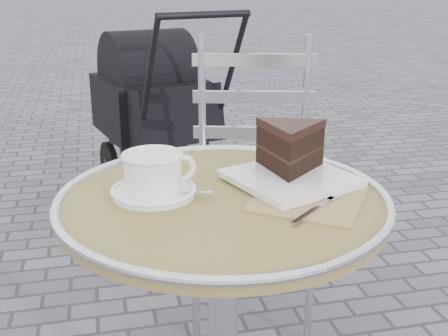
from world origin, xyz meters
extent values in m
cylinder|color=tan|center=(0.00, 0.00, 0.71)|extent=(0.70, 0.70, 0.03)
torus|color=silver|center=(0.00, 0.00, 0.73)|extent=(0.72, 0.72, 0.02)
cylinder|color=white|center=(-0.14, 0.04, 0.74)|extent=(0.18, 0.18, 0.01)
cylinder|color=white|center=(-0.14, 0.04, 0.78)|extent=(0.15, 0.15, 0.08)
torus|color=white|center=(-0.08, 0.05, 0.78)|extent=(0.06, 0.03, 0.06)
cylinder|color=beige|center=(-0.14, 0.04, 0.82)|extent=(0.11, 0.11, 0.01)
cube|color=#A08457|center=(0.17, -0.06, 0.73)|extent=(0.31, 0.31, 0.00)
cube|color=white|center=(0.17, 0.04, 0.74)|extent=(0.31, 0.31, 0.01)
cylinder|color=silver|center=(0.02, 0.51, 0.25)|extent=(0.03, 0.03, 0.50)
cylinder|color=silver|center=(0.39, 0.41, 0.25)|extent=(0.03, 0.03, 0.50)
cylinder|color=silver|center=(0.12, 0.87, 0.25)|extent=(0.03, 0.03, 0.50)
cylinder|color=silver|center=(0.48, 0.77, 0.25)|extent=(0.03, 0.03, 0.50)
cube|color=silver|center=(0.25, 0.64, 0.51)|extent=(0.54, 0.54, 0.02)
cube|color=black|center=(0.07, 1.76, 0.48)|extent=(0.57, 0.75, 0.40)
cylinder|color=black|center=(0.20, 1.24, 1.02)|extent=(0.41, 0.13, 0.03)
cylinder|color=black|center=(-0.06, 1.42, 0.09)|extent=(0.08, 0.18, 0.18)
cylinder|color=black|center=(0.35, 1.52, 0.09)|extent=(0.08, 0.18, 0.18)
cylinder|color=black|center=(-0.21, 2.00, 0.14)|extent=(0.10, 0.28, 0.28)
cylinder|color=black|center=(0.20, 2.10, 0.14)|extent=(0.10, 0.28, 0.28)
camera|label=1|loc=(-0.25, -1.09, 1.19)|focal=45.00mm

